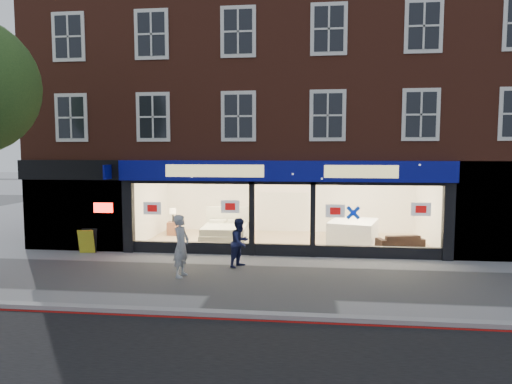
% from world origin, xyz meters
% --- Properties ---
extents(ground, '(120.00, 120.00, 0.00)m').
position_xyz_m(ground, '(0.00, 0.00, 0.00)').
color(ground, gray).
rests_on(ground, ground).
extents(kerb_line, '(60.00, 0.10, 0.01)m').
position_xyz_m(kerb_line, '(0.00, -3.10, 0.01)').
color(kerb_line, '#8C0A07').
rests_on(kerb_line, ground).
extents(kerb_stone, '(60.00, 0.25, 0.12)m').
position_xyz_m(kerb_stone, '(0.00, -2.90, 0.06)').
color(kerb_stone, gray).
rests_on(kerb_stone, ground).
extents(showroom_floor, '(11.00, 4.50, 0.10)m').
position_xyz_m(showroom_floor, '(0.00, 5.25, 0.05)').
color(showroom_floor, tan).
rests_on(showroom_floor, ground).
extents(building, '(19.00, 8.26, 10.30)m').
position_xyz_m(building, '(-0.02, 6.93, 6.67)').
color(building, brown).
rests_on(building, ground).
extents(display_bed, '(1.87, 2.23, 1.22)m').
position_xyz_m(display_bed, '(-2.35, 5.01, 0.44)').
color(display_bed, beige).
rests_on(display_bed, showroom_floor).
extents(bedside_table, '(0.48, 0.48, 0.55)m').
position_xyz_m(bedside_table, '(-4.75, 5.92, 0.38)').
color(bedside_table, brown).
rests_on(bedside_table, showroom_floor).
extents(mattress_stack, '(2.17, 2.47, 0.83)m').
position_xyz_m(mattress_stack, '(2.64, 5.33, 0.51)').
color(mattress_stack, white).
rests_on(mattress_stack, showroom_floor).
extents(sofa, '(1.77, 1.02, 0.49)m').
position_xyz_m(sofa, '(4.24, 4.42, 0.34)').
color(sofa, black).
rests_on(sofa, showroom_floor).
extents(a_board, '(0.60, 0.42, 0.86)m').
position_xyz_m(a_board, '(-6.90, 2.70, 0.43)').
color(a_board, gold).
rests_on(a_board, ground).
extents(pedestrian_grey, '(0.52, 0.71, 1.80)m').
position_xyz_m(pedestrian_grey, '(-2.74, 0.11, 0.90)').
color(pedestrian_grey, '#A6A9AE').
rests_on(pedestrian_grey, ground).
extents(pedestrian_blue, '(0.87, 0.94, 1.54)m').
position_xyz_m(pedestrian_blue, '(-1.22, 1.41, 0.77)').
color(pedestrian_blue, '#191E46').
rests_on(pedestrian_blue, ground).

